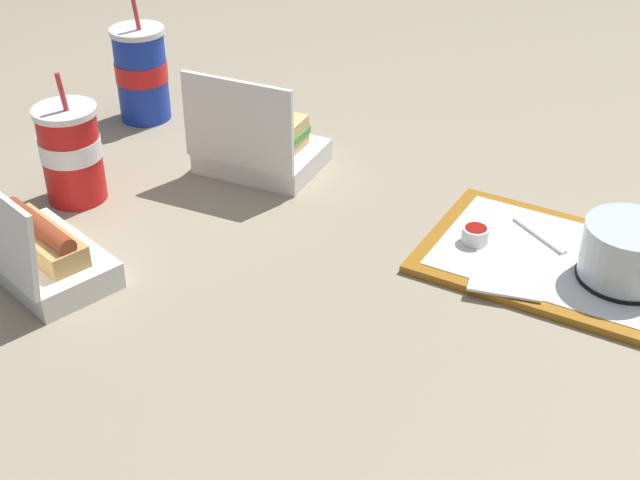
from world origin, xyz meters
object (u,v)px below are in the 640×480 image
Objects in this scene: food_tray at (555,261)px; plastic_fork at (540,235)px; clamshell_sandwich_corner at (259,145)px; clamshell_hotdog_back at (39,252)px; soda_cup_back at (142,73)px; cake_container at (628,254)px; soda_cup_left at (71,152)px; ketchup_cup at (475,234)px.

plastic_fork reaches higher than food_tray.
clamshell_hotdog_back is at bearing -110.16° from clamshell_sandwich_corner.
plastic_fork is at bearing -12.63° from soda_cup_back.
food_tray is 0.73m from clamshell_hotdog_back.
cake_container is at bearing -12.06° from clamshell_sandwich_corner.
food_tray is 0.53m from clamshell_sandwich_corner.
soda_cup_left is at bearing -139.32° from clamshell_sandwich_corner.
clamshell_hotdog_back is at bearing -68.07° from soda_cup_left.
clamshell_hotdog_back is (-0.76, -0.28, -0.01)m from cake_container.
clamshell_sandwich_corner is at bearing 167.73° from food_tray.
cake_container is at bearing -4.11° from ketchup_cup.
clamshell_sandwich_corner is at bearing 69.84° from clamshell_hotdog_back.
soda_cup_left reaches higher than cake_container.
ketchup_cup is 0.62m from clamshell_hotdog_back.
food_tray is 0.11m from cake_container.
plastic_fork is 0.45× the size of clamshell_hotdog_back.
soda_cup_back is (-0.29, 0.11, 0.04)m from clamshell_sandwich_corner.
clamshell_hotdog_back reaches higher than ketchup_cup.
clamshell_hotdog_back is at bearing -156.22° from food_tray.
soda_cup_left is at bearing -172.42° from ketchup_cup.
soda_cup_left reaches higher than food_tray.
soda_cup_back reaches higher than food_tray.
cake_container is at bearing 4.66° from soda_cup_left.
clamshell_sandwich_corner is 0.94× the size of soda_cup_left.
soda_cup_left is (-0.75, -0.09, 0.08)m from food_tray.
plastic_fork is 0.49m from clamshell_sandwich_corner.
ketchup_cup is (-0.21, 0.02, -0.03)m from cake_container.
ketchup_cup is at bearing -18.04° from soda_cup_back.
clamshell_hotdog_back reaches higher than cake_container.
ketchup_cup is 0.42m from clamshell_sandwich_corner.
cake_container is (0.09, -0.02, 0.05)m from food_tray.
food_tray is 0.12m from ketchup_cup.
ketchup_cup is at bearing 7.58° from soda_cup_left.
ketchup_cup is 0.16× the size of clamshell_hotdog_back.
cake_container is 0.21m from ketchup_cup.
clamshell_sandwich_corner is at bearing -20.63° from soda_cup_back.
cake_container is 0.55× the size of soda_cup_back.
soda_cup_left is at bearing -175.34° from cake_container.
plastic_fork is at bearing -7.58° from clamshell_sandwich_corner.
soda_cup_left is (-0.08, 0.21, 0.04)m from clamshell_hotdog_back.
ketchup_cup is 0.19× the size of clamshell_sandwich_corner.
soda_cup_back is (-0.81, 0.22, 0.08)m from food_tray.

